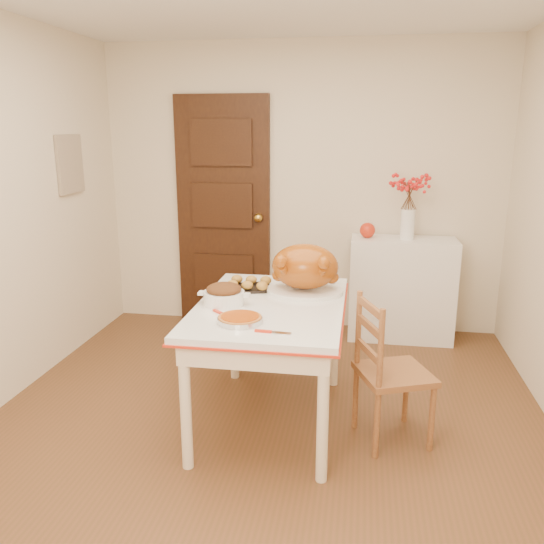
% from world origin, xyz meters
% --- Properties ---
extents(floor, '(3.50, 4.00, 0.00)m').
position_xyz_m(floor, '(0.00, 0.00, 0.00)').
color(floor, '#55371C').
rests_on(floor, ground).
extents(wall_back, '(3.50, 0.00, 2.50)m').
position_xyz_m(wall_back, '(0.00, 2.00, 1.25)').
color(wall_back, beige).
rests_on(wall_back, ground).
extents(wall_front, '(3.50, 0.00, 2.50)m').
position_xyz_m(wall_front, '(0.00, -2.00, 1.25)').
color(wall_front, beige).
rests_on(wall_front, ground).
extents(door_back, '(0.85, 0.06, 2.06)m').
position_xyz_m(door_back, '(-0.70, 1.97, 1.03)').
color(door_back, black).
rests_on(door_back, ground).
extents(photo_board, '(0.03, 0.35, 0.45)m').
position_xyz_m(photo_board, '(-1.73, 1.20, 1.50)').
color(photo_board, '#C4B38C').
rests_on(photo_board, ground).
extents(sideboard, '(0.87, 0.39, 0.87)m').
position_xyz_m(sideboard, '(0.90, 1.78, 0.44)').
color(sideboard, white).
rests_on(sideboard, floor).
extents(kitchen_table, '(0.88, 1.28, 0.77)m').
position_xyz_m(kitchen_table, '(0.03, 0.20, 0.38)').
color(kitchen_table, silver).
rests_on(kitchen_table, floor).
extents(chair_oak, '(0.50, 0.50, 0.87)m').
position_xyz_m(chair_oak, '(0.76, 0.11, 0.43)').
color(chair_oak, '#946134').
rests_on(chair_oak, floor).
extents(berry_vase, '(0.27, 0.27, 0.52)m').
position_xyz_m(berry_vase, '(0.92, 1.78, 1.13)').
color(berry_vase, white).
rests_on(berry_vase, sideboard).
extents(apple, '(0.13, 0.13, 0.13)m').
position_xyz_m(apple, '(0.59, 1.78, 0.94)').
color(apple, red).
rests_on(apple, sideboard).
extents(turkey_platter, '(0.57, 0.49, 0.31)m').
position_xyz_m(turkey_platter, '(0.20, 0.45, 0.92)').
color(turkey_platter, '#93430D').
rests_on(turkey_platter, kitchen_table).
extents(pumpkin_pie, '(0.31, 0.31, 0.05)m').
position_xyz_m(pumpkin_pie, '(-0.08, -0.15, 0.79)').
color(pumpkin_pie, '#A5400A').
rests_on(pumpkin_pie, kitchen_table).
extents(stuffing_dish, '(0.31, 0.25, 0.12)m').
position_xyz_m(stuffing_dish, '(-0.24, 0.15, 0.83)').
color(stuffing_dish, '#5B2F12').
rests_on(stuffing_dish, kitchen_table).
extents(rolls_tray, '(0.33, 0.30, 0.07)m').
position_xyz_m(rolls_tray, '(-0.16, 0.47, 0.81)').
color(rolls_tray, olive).
rests_on(rolls_tray, kitchen_table).
extents(pie_server, '(0.19, 0.07, 0.01)m').
position_xyz_m(pie_server, '(0.12, -0.28, 0.77)').
color(pie_server, silver).
rests_on(pie_server, kitchen_table).
extents(carving_knife, '(0.20, 0.19, 0.01)m').
position_xyz_m(carving_knife, '(-0.19, -0.06, 0.77)').
color(carving_knife, silver).
rests_on(carving_knife, kitchen_table).
extents(drinking_glass, '(0.08, 0.08, 0.12)m').
position_xyz_m(drinking_glass, '(0.08, 0.74, 0.83)').
color(drinking_glass, white).
rests_on(drinking_glass, kitchen_table).
extents(shaker_pair, '(0.08, 0.04, 0.08)m').
position_xyz_m(shaker_pair, '(0.34, 0.69, 0.81)').
color(shaker_pair, white).
rests_on(shaker_pair, kitchen_table).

